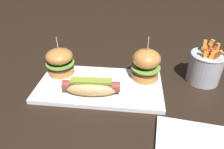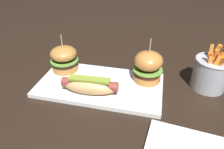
{
  "view_description": "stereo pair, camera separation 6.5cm",
  "coord_description": "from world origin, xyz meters",
  "px_view_note": "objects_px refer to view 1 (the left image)",
  "views": [
    {
      "loc": [
        0.1,
        -0.54,
        0.4
      ],
      "look_at": [
        0.04,
        0.0,
        0.05
      ],
      "focal_mm": 32.9,
      "sensor_mm": 36.0,
      "label": 1
    },
    {
      "loc": [
        0.17,
        -0.53,
        0.4
      ],
      "look_at": [
        0.04,
        0.0,
        0.05
      ],
      "focal_mm": 32.9,
      "sensor_mm": 36.0,
      "label": 2
    }
  ],
  "objects_px": {
    "hot_dog": "(91,87)",
    "fries_bucket": "(205,67)",
    "platter_main": "(100,86)",
    "slider_left": "(60,61)",
    "slider_right": "(146,64)"
  },
  "relations": [
    {
      "from": "hot_dog",
      "to": "platter_main",
      "type": "bearing_deg",
      "value": 73.49
    },
    {
      "from": "platter_main",
      "to": "slider_left",
      "type": "xyz_separation_m",
      "value": [
        -0.15,
        0.05,
        0.05
      ]
    },
    {
      "from": "slider_left",
      "to": "hot_dog",
      "type": "bearing_deg",
      "value": -39.72
    },
    {
      "from": "platter_main",
      "to": "fries_bucket",
      "type": "distance_m",
      "value": 0.36
    },
    {
      "from": "platter_main",
      "to": "hot_dog",
      "type": "distance_m",
      "value": 0.07
    },
    {
      "from": "platter_main",
      "to": "hot_dog",
      "type": "xyz_separation_m",
      "value": [
        -0.02,
        -0.05,
        0.03
      ]
    },
    {
      "from": "hot_dog",
      "to": "fries_bucket",
      "type": "distance_m",
      "value": 0.39
    },
    {
      "from": "slider_left",
      "to": "slider_right",
      "type": "xyz_separation_m",
      "value": [
        0.29,
        0.0,
        0.01
      ]
    },
    {
      "from": "fries_bucket",
      "to": "platter_main",
      "type": "bearing_deg",
      "value": -166.75
    },
    {
      "from": "fries_bucket",
      "to": "hot_dog",
      "type": "bearing_deg",
      "value": -159.48
    },
    {
      "from": "platter_main",
      "to": "slider_left",
      "type": "bearing_deg",
      "value": 159.52
    },
    {
      "from": "slider_right",
      "to": "hot_dog",
      "type": "bearing_deg",
      "value": -146.01
    },
    {
      "from": "platter_main",
      "to": "slider_left",
      "type": "height_order",
      "value": "slider_left"
    },
    {
      "from": "hot_dog",
      "to": "fries_bucket",
      "type": "height_order",
      "value": "fries_bucket"
    },
    {
      "from": "platter_main",
      "to": "slider_right",
      "type": "distance_m",
      "value": 0.17
    }
  ]
}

